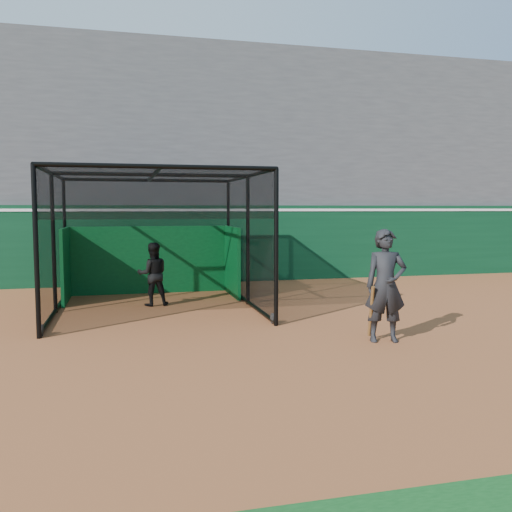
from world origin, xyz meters
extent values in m
plane|color=#96522B|center=(0.00, 0.00, 0.00)|extent=(120.00, 120.00, 0.00)
cube|color=#09351C|center=(0.00, 8.50, 1.25)|extent=(50.00, 0.45, 2.50)
cube|color=white|center=(0.00, 8.50, 2.35)|extent=(50.00, 0.50, 0.08)
cube|color=#4C4C4F|center=(0.00, 12.38, 3.88)|extent=(50.00, 7.85, 7.75)
cube|color=#4C4C4F|center=(0.00, 15.80, 8.35)|extent=(50.00, 0.30, 1.20)
cube|color=#074F1F|center=(-0.79, 6.52, 0.95)|extent=(4.44, 0.10, 1.90)
cylinder|color=black|center=(-3.06, 1.72, 0.11)|extent=(0.08, 0.22, 0.22)
cylinder|color=black|center=(1.49, 1.72, 0.11)|extent=(0.08, 0.22, 0.22)
cylinder|color=black|center=(-3.06, 6.44, 0.11)|extent=(0.08, 0.22, 0.22)
cylinder|color=black|center=(1.49, 6.44, 0.11)|extent=(0.08, 0.22, 0.22)
imported|color=black|center=(-0.83, 4.48, 0.78)|extent=(0.79, 0.63, 1.56)
imported|color=black|center=(3.04, -0.22, 1.01)|extent=(0.82, 0.63, 2.03)
cylinder|color=#593819|center=(2.79, -0.17, 0.55)|extent=(0.15, 0.37, 0.96)
camera|label=1|loc=(-1.52, -9.00, 2.39)|focal=38.00mm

